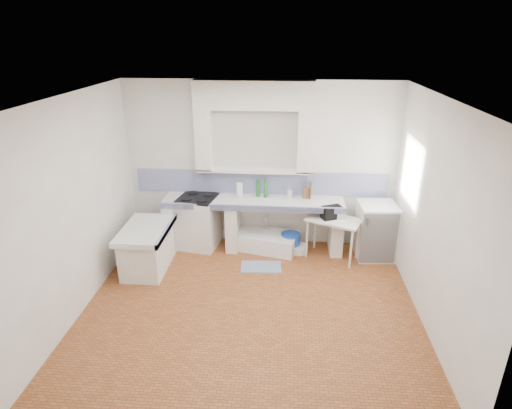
# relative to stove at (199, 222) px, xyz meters

# --- Properties ---
(floor) EXTENTS (4.50, 4.50, 0.00)m
(floor) POSITION_rel_stove_xyz_m (1.04, -1.71, -0.44)
(floor) COLOR #99542C
(floor) RESTS_ON ground
(ceiling) EXTENTS (4.50, 4.50, 0.00)m
(ceiling) POSITION_rel_stove_xyz_m (1.04, -1.71, 2.36)
(ceiling) COLOR white
(ceiling) RESTS_ON ground
(wall_back) EXTENTS (4.50, 0.00, 4.50)m
(wall_back) POSITION_rel_stove_xyz_m (1.04, 0.29, 0.96)
(wall_back) COLOR white
(wall_back) RESTS_ON ground
(wall_front) EXTENTS (4.50, 0.00, 4.50)m
(wall_front) POSITION_rel_stove_xyz_m (1.04, -3.71, 0.96)
(wall_front) COLOR white
(wall_front) RESTS_ON ground
(wall_left) EXTENTS (0.00, 4.50, 4.50)m
(wall_left) POSITION_rel_stove_xyz_m (-1.21, -1.71, 0.96)
(wall_left) COLOR white
(wall_left) RESTS_ON ground
(wall_right) EXTENTS (0.00, 4.50, 4.50)m
(wall_right) POSITION_rel_stove_xyz_m (3.29, -1.71, 0.96)
(wall_right) COLOR white
(wall_right) RESTS_ON ground
(alcove_mass) EXTENTS (1.90, 0.25, 0.45)m
(alcove_mass) POSITION_rel_stove_xyz_m (0.94, 0.17, 2.13)
(alcove_mass) COLOR white
(alcove_mass) RESTS_ON ground
(window_frame) EXTENTS (0.35, 0.86, 1.06)m
(window_frame) POSITION_rel_stove_xyz_m (3.47, -0.51, 1.16)
(window_frame) COLOR #361F11
(window_frame) RESTS_ON ground
(lace_valance) EXTENTS (0.01, 0.84, 0.24)m
(lace_valance) POSITION_rel_stove_xyz_m (3.32, -0.51, 1.54)
(lace_valance) COLOR white
(lace_valance) RESTS_ON ground
(counter_slab) EXTENTS (3.00, 0.60, 0.08)m
(counter_slab) POSITION_rel_stove_xyz_m (0.94, -0.01, 0.42)
(counter_slab) COLOR white
(counter_slab) RESTS_ON ground
(counter_lip) EXTENTS (3.00, 0.04, 0.10)m
(counter_lip) POSITION_rel_stove_xyz_m (0.94, -0.29, 0.42)
(counter_lip) COLOR navy
(counter_lip) RESTS_ON ground
(counter_pier_left) EXTENTS (0.20, 0.55, 0.82)m
(counter_pier_left) POSITION_rel_stove_xyz_m (-0.46, -0.01, -0.03)
(counter_pier_left) COLOR white
(counter_pier_left) RESTS_ON ground
(counter_pier_mid) EXTENTS (0.20, 0.55, 0.82)m
(counter_pier_mid) POSITION_rel_stove_xyz_m (0.59, -0.01, -0.03)
(counter_pier_mid) COLOR white
(counter_pier_mid) RESTS_ON ground
(counter_pier_right) EXTENTS (0.20, 0.55, 0.82)m
(counter_pier_right) POSITION_rel_stove_xyz_m (2.34, -0.01, -0.03)
(counter_pier_right) COLOR white
(counter_pier_right) RESTS_ON ground
(peninsula_top) EXTENTS (0.70, 1.10, 0.08)m
(peninsula_top) POSITION_rel_stove_xyz_m (-0.66, -0.81, 0.22)
(peninsula_top) COLOR white
(peninsula_top) RESTS_ON ground
(peninsula_base) EXTENTS (0.60, 1.00, 0.62)m
(peninsula_base) POSITION_rel_stove_xyz_m (-0.66, -0.81, -0.13)
(peninsula_base) COLOR white
(peninsula_base) RESTS_ON ground
(peninsula_lip) EXTENTS (0.04, 1.10, 0.10)m
(peninsula_lip) POSITION_rel_stove_xyz_m (-0.33, -0.81, 0.22)
(peninsula_lip) COLOR navy
(peninsula_lip) RESTS_ON ground
(backsplash) EXTENTS (4.27, 0.03, 0.40)m
(backsplash) POSITION_rel_stove_xyz_m (1.04, 0.28, 0.66)
(backsplash) COLOR navy
(backsplash) RESTS_ON ground
(stove) EXTENTS (0.72, 0.71, 0.88)m
(stove) POSITION_rel_stove_xyz_m (0.00, 0.00, 0.00)
(stove) COLOR white
(stove) RESTS_ON ground
(sink) EXTENTS (1.19, 0.83, 0.26)m
(sink) POSITION_rel_stove_xyz_m (1.15, -0.01, -0.31)
(sink) COLOR white
(sink) RESTS_ON ground
(side_table) EXTENTS (0.96, 0.77, 0.04)m
(side_table) POSITION_rel_stove_xyz_m (2.26, -0.25, -0.09)
(side_table) COLOR white
(side_table) RESTS_ON ground
(fridge) EXTENTS (0.63, 0.63, 0.92)m
(fridge) POSITION_rel_stove_xyz_m (2.97, -0.13, 0.02)
(fridge) COLOR white
(fridge) RESTS_ON ground
(bucket_red) EXTENTS (0.40, 0.40, 0.28)m
(bucket_red) POSITION_rel_stove_xyz_m (0.94, -0.03, -0.30)
(bucket_red) COLOR red
(bucket_red) RESTS_ON ground
(bucket_orange) EXTENTS (0.28, 0.28, 0.25)m
(bucket_orange) POSITION_rel_stove_xyz_m (1.18, -0.13, -0.32)
(bucket_orange) COLOR #CB5308
(bucket_orange) RESTS_ON ground
(bucket_blue) EXTENTS (0.43, 0.43, 0.31)m
(bucket_blue) POSITION_rel_stove_xyz_m (1.58, -0.06, -0.29)
(bucket_blue) COLOR blue
(bucket_blue) RESTS_ON ground
(basin_white) EXTENTS (0.39, 0.39, 0.13)m
(basin_white) POSITION_rel_stove_xyz_m (1.72, -0.10, -0.38)
(basin_white) COLOR white
(basin_white) RESTS_ON ground
(water_bottle_a) EXTENTS (0.10, 0.10, 0.30)m
(water_bottle_a) POSITION_rel_stove_xyz_m (1.12, 0.14, -0.29)
(water_bottle_a) COLOR silver
(water_bottle_a) RESTS_ON ground
(water_bottle_b) EXTENTS (0.09, 0.09, 0.31)m
(water_bottle_b) POSITION_rel_stove_xyz_m (1.20, 0.11, -0.29)
(water_bottle_b) COLOR silver
(water_bottle_b) RESTS_ON ground
(black_bag) EXTENTS (0.37, 0.29, 0.20)m
(black_bag) POSITION_rel_stove_xyz_m (2.22, -0.22, 0.36)
(black_bag) COLOR black
(black_bag) RESTS_ON side_table
(green_bottle_a) EXTENTS (0.08, 0.08, 0.30)m
(green_bottle_a) POSITION_rel_stove_xyz_m (1.01, 0.14, 0.61)
(green_bottle_a) COLOR #206828
(green_bottle_a) RESTS_ON counter_slab
(green_bottle_b) EXTENTS (0.07, 0.07, 0.29)m
(green_bottle_b) POSITION_rel_stove_xyz_m (1.14, 0.11, 0.60)
(green_bottle_b) COLOR #206828
(green_bottle_b) RESTS_ON counter_slab
(knife_block) EXTENTS (0.11, 0.10, 0.19)m
(knife_block) POSITION_rel_stove_xyz_m (1.81, 0.12, 0.55)
(knife_block) COLOR brown
(knife_block) RESTS_ON counter_slab
(cutting_board) EXTENTS (0.02, 0.19, 0.26)m
(cutting_board) POSITION_rel_stove_xyz_m (1.89, 0.14, 0.59)
(cutting_board) COLOR brown
(cutting_board) RESTS_ON counter_slab
(paper_towel) EXTENTS (0.14, 0.14, 0.23)m
(paper_towel) POSITION_rel_stove_xyz_m (0.70, 0.14, 0.58)
(paper_towel) COLOR white
(paper_towel) RESTS_ON counter_slab
(soap_bottle) EXTENTS (0.08, 0.08, 0.17)m
(soap_bottle) POSITION_rel_stove_xyz_m (1.55, 0.14, 0.54)
(soap_bottle) COLOR white
(soap_bottle) RESTS_ON counter_slab
(rug) EXTENTS (0.66, 0.40, 0.01)m
(rug) POSITION_rel_stove_xyz_m (1.12, -0.66, -0.44)
(rug) COLOR #38589B
(rug) RESTS_ON ground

